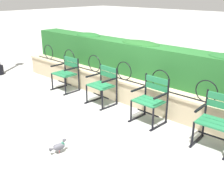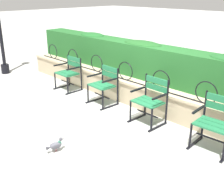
{
  "view_description": "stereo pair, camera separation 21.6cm",
  "coord_description": "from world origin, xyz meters",
  "px_view_note": "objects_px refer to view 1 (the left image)",
  "views": [
    {
      "loc": [
        3.52,
        -3.62,
        2.42
      ],
      "look_at": [
        0.0,
        0.15,
        0.55
      ],
      "focal_mm": 44.11,
      "sensor_mm": 36.0,
      "label": 1
    },
    {
      "loc": [
        3.67,
        -3.47,
        2.42
      ],
      "look_at": [
        0.0,
        0.15,
        0.55
      ],
      "focal_mm": 44.11,
      "sensor_mm": 36.0,
      "label": 2
    }
  ],
  "objects_px": {
    "park_chair_centre_right": "(151,99)",
    "pigeon_near_chairs": "(59,147)",
    "park_chair_centre_left": "(103,84)",
    "park_chair_rightmost": "(218,120)",
    "park_chair_leftmost": "(67,73)"
  },
  "relations": [
    {
      "from": "park_chair_leftmost",
      "to": "park_chair_centre_left",
      "type": "bearing_deg",
      "value": -0.36
    },
    {
      "from": "park_chair_leftmost",
      "to": "park_chair_centre_right",
      "type": "xyz_separation_m",
      "value": [
        2.62,
        -0.03,
        0.01
      ]
    },
    {
      "from": "park_chair_centre_left",
      "to": "pigeon_near_chairs",
      "type": "xyz_separation_m",
      "value": [
        0.92,
        -1.91,
        -0.34
      ]
    },
    {
      "from": "park_chair_centre_right",
      "to": "pigeon_near_chairs",
      "type": "height_order",
      "value": "park_chair_centre_right"
    },
    {
      "from": "park_chair_centre_left",
      "to": "pigeon_near_chairs",
      "type": "relative_size",
      "value": 2.91
    },
    {
      "from": "park_chair_centre_right",
      "to": "pigeon_near_chairs",
      "type": "bearing_deg",
      "value": -101.61
    },
    {
      "from": "park_chair_centre_left",
      "to": "pigeon_near_chairs",
      "type": "distance_m",
      "value": 2.15
    },
    {
      "from": "park_chair_centre_left",
      "to": "park_chair_leftmost",
      "type": "bearing_deg",
      "value": 179.64
    },
    {
      "from": "park_chair_centre_left",
      "to": "park_chair_centre_right",
      "type": "xyz_separation_m",
      "value": [
        1.31,
        -0.02,
        0.01
      ]
    },
    {
      "from": "park_chair_rightmost",
      "to": "pigeon_near_chairs",
      "type": "xyz_separation_m",
      "value": [
        -1.69,
        -1.89,
        -0.35
      ]
    },
    {
      "from": "park_chair_centre_left",
      "to": "park_chair_rightmost",
      "type": "bearing_deg",
      "value": -0.62
    },
    {
      "from": "park_chair_centre_right",
      "to": "park_chair_rightmost",
      "type": "distance_m",
      "value": 1.3
    },
    {
      "from": "park_chair_centre_right",
      "to": "pigeon_near_chairs",
      "type": "relative_size",
      "value": 3.07
    },
    {
      "from": "park_chair_rightmost",
      "to": "park_chair_centre_left",
      "type": "bearing_deg",
      "value": 179.38
    },
    {
      "from": "park_chair_rightmost",
      "to": "pigeon_near_chairs",
      "type": "distance_m",
      "value": 2.56
    }
  ]
}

